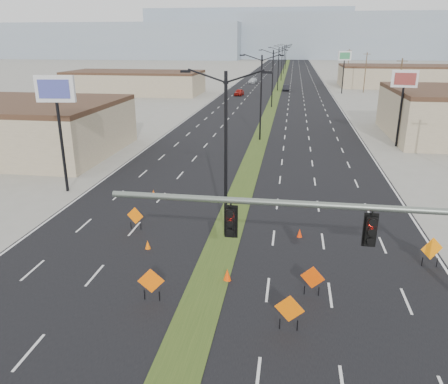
# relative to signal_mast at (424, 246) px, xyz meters

# --- Properties ---
(ground) EXTENTS (600.00, 600.00, 0.00)m
(ground) POSITION_rel_signal_mast_xyz_m (-8.56, -2.00, -4.79)
(ground) COLOR gray
(ground) RESTS_ON ground
(road_surface) EXTENTS (25.00, 400.00, 0.02)m
(road_surface) POSITION_rel_signal_mast_xyz_m (-8.56, 98.00, -4.79)
(road_surface) COLOR black
(road_surface) RESTS_ON ground
(median_strip) EXTENTS (2.00, 400.00, 0.04)m
(median_strip) POSITION_rel_signal_mast_xyz_m (-8.56, 98.00, -4.79)
(median_strip) COLOR #294117
(median_strip) RESTS_ON ground
(building_sw_far) EXTENTS (30.00, 14.00, 4.50)m
(building_sw_far) POSITION_rel_signal_mast_xyz_m (-40.56, 83.00, -2.54)
(building_sw_far) COLOR tan
(building_sw_far) RESTS_ON ground
(building_se_far) EXTENTS (44.00, 16.00, 5.00)m
(building_se_far) POSITION_rel_signal_mast_xyz_m (29.44, 108.00, -2.29)
(building_se_far) COLOR tan
(building_se_far) RESTS_ON ground
(mesa_west) EXTENTS (180.00, 50.00, 22.00)m
(mesa_west) POSITION_rel_signal_mast_xyz_m (-128.56, 278.00, 6.21)
(mesa_west) COLOR #899AAA
(mesa_west) RESTS_ON ground
(mesa_center) EXTENTS (220.00, 50.00, 28.00)m
(mesa_center) POSITION_rel_signal_mast_xyz_m (31.44, 298.00, 9.21)
(mesa_center) COLOR #899AAA
(mesa_center) RESTS_ON ground
(mesa_backdrop) EXTENTS (140.00, 50.00, 32.00)m
(mesa_backdrop) POSITION_rel_signal_mast_xyz_m (-38.56, 318.00, 11.21)
(mesa_backdrop) COLOR #899AAA
(mesa_backdrop) RESTS_ON ground
(signal_mast) EXTENTS (16.30, 0.60, 8.00)m
(signal_mast) POSITION_rel_signal_mast_xyz_m (0.00, 0.00, 0.00)
(signal_mast) COLOR slate
(signal_mast) RESTS_ON ground
(streetlight_0) EXTENTS (5.15, 0.24, 10.02)m
(streetlight_0) POSITION_rel_signal_mast_xyz_m (-8.56, 10.00, 0.63)
(streetlight_0) COLOR black
(streetlight_0) RESTS_ON ground
(streetlight_1) EXTENTS (5.15, 0.24, 10.02)m
(streetlight_1) POSITION_rel_signal_mast_xyz_m (-8.56, 38.00, 0.63)
(streetlight_1) COLOR black
(streetlight_1) RESTS_ON ground
(streetlight_2) EXTENTS (5.15, 0.24, 10.02)m
(streetlight_2) POSITION_rel_signal_mast_xyz_m (-8.56, 66.00, 0.63)
(streetlight_2) COLOR black
(streetlight_2) RESTS_ON ground
(streetlight_3) EXTENTS (5.15, 0.24, 10.02)m
(streetlight_3) POSITION_rel_signal_mast_xyz_m (-8.56, 94.00, 0.63)
(streetlight_3) COLOR black
(streetlight_3) RESTS_ON ground
(streetlight_4) EXTENTS (5.15, 0.24, 10.02)m
(streetlight_4) POSITION_rel_signal_mast_xyz_m (-8.56, 122.00, 0.63)
(streetlight_4) COLOR black
(streetlight_4) RESTS_ON ground
(streetlight_5) EXTENTS (5.15, 0.24, 10.02)m
(streetlight_5) POSITION_rel_signal_mast_xyz_m (-8.56, 150.00, 0.63)
(streetlight_5) COLOR black
(streetlight_5) RESTS_ON ground
(streetlight_6) EXTENTS (5.15, 0.24, 10.02)m
(streetlight_6) POSITION_rel_signal_mast_xyz_m (-8.56, 178.00, 0.63)
(streetlight_6) COLOR black
(streetlight_6) RESTS_ON ground
(utility_pole_1) EXTENTS (1.60, 0.20, 9.00)m
(utility_pole_1) POSITION_rel_signal_mast_xyz_m (11.44, 58.00, -0.12)
(utility_pole_1) COLOR #4C3823
(utility_pole_1) RESTS_ON ground
(utility_pole_2) EXTENTS (1.60, 0.20, 9.00)m
(utility_pole_2) POSITION_rel_signal_mast_xyz_m (11.44, 93.00, -0.12)
(utility_pole_2) COLOR #4C3823
(utility_pole_2) RESTS_ON ground
(utility_pole_3) EXTENTS (1.60, 0.20, 9.00)m
(utility_pole_3) POSITION_rel_signal_mast_xyz_m (11.44, 128.00, -0.12)
(utility_pole_3) COLOR #4C3823
(utility_pole_3) RESTS_ON ground
(car_left) EXTENTS (2.02, 4.28, 1.41)m
(car_left) POSITION_rel_signal_mast_xyz_m (-16.58, 82.86, -4.09)
(car_left) COLOR maroon
(car_left) RESTS_ON ground
(car_mid) EXTENTS (1.60, 4.20, 1.37)m
(car_mid) POSITION_rel_signal_mast_xyz_m (-6.56, 94.26, -4.11)
(car_mid) COLOR black
(car_mid) RESTS_ON ground
(car_far) EXTENTS (2.55, 5.03, 1.40)m
(car_far) POSITION_rel_signal_mast_xyz_m (-16.24, 112.44, -4.09)
(car_far) COLOR silver
(car_far) RESTS_ON ground
(construction_sign_1) EXTENTS (1.24, 0.24, 1.67)m
(construction_sign_1) POSITION_rel_signal_mast_xyz_m (-10.90, 2.27, -3.81)
(construction_sign_1) COLOR #FF6305
(construction_sign_1) RESTS_ON ground
(construction_sign_2) EXTENTS (1.13, 0.22, 1.52)m
(construction_sign_2) POSITION_rel_signal_mast_xyz_m (-14.44, 10.01, -3.90)
(construction_sign_2) COLOR #FD6C05
(construction_sign_2) RESTS_ON ground
(construction_sign_3) EXTENTS (1.26, 0.23, 1.69)m
(construction_sign_3) POSITION_rel_signal_mast_xyz_m (-4.51, 1.00, -3.80)
(construction_sign_3) COLOR #EC6204
(construction_sign_3) RESTS_ON ground
(construction_sign_4) EXTENTS (1.14, 0.29, 1.55)m
(construction_sign_4) POSITION_rel_signal_mast_xyz_m (-3.45, 3.87, -3.88)
(construction_sign_4) COLOR #E84604
(construction_sign_4) RESTS_ON ground
(construction_sign_5) EXTENTS (1.24, 0.48, 1.73)m
(construction_sign_5) POSITION_rel_signal_mast_xyz_m (2.94, 7.69, -3.77)
(construction_sign_5) COLOR orange
(construction_sign_5) RESTS_ON ground
(cone_0) EXTENTS (0.34, 0.34, 0.55)m
(cone_0) POSITION_rel_signal_mast_xyz_m (-12.79, 7.41, -4.52)
(cone_0) COLOR #FF6705
(cone_0) RESTS_ON ground
(cone_1) EXTENTS (0.46, 0.46, 0.67)m
(cone_1) POSITION_rel_signal_mast_xyz_m (-7.66, 4.58, -4.46)
(cone_1) COLOR #F94505
(cone_1) RESTS_ON ground
(cone_2) EXTENTS (0.37, 0.37, 0.55)m
(cone_2) POSITION_rel_signal_mast_xyz_m (-3.97, 10.42, -4.51)
(cone_2) COLOR #F33105
(cone_2) RESTS_ON ground
(cone_3) EXTENTS (0.40, 0.40, 0.58)m
(cone_3) POSITION_rel_signal_mast_xyz_m (-15.22, 16.21, -4.50)
(cone_3) COLOR #DB5004
(cone_3) RESTS_ON ground
(pole_sign_west) EXTENTS (3.00, 0.72, 9.14)m
(pole_sign_west) POSITION_rel_signal_mast_xyz_m (-22.56, 16.45, 2.64)
(pole_sign_west) COLOR black
(pole_sign_west) RESTS_ON ground
(pole_sign_east_near) EXTENTS (2.80, 0.79, 8.51)m
(pole_sign_east_near) POSITION_rel_signal_mast_xyz_m (7.29, 37.13, 2.09)
(pole_sign_east_near) COLOR black
(pole_sign_east_near) RESTS_ON ground
(pole_sign_east_far) EXTENTS (2.99, 1.31, 9.32)m
(pole_sign_east_far) POSITION_rel_signal_mast_xyz_m (6.23, 90.13, 2.81)
(pole_sign_east_far) COLOR black
(pole_sign_east_far) RESTS_ON ground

